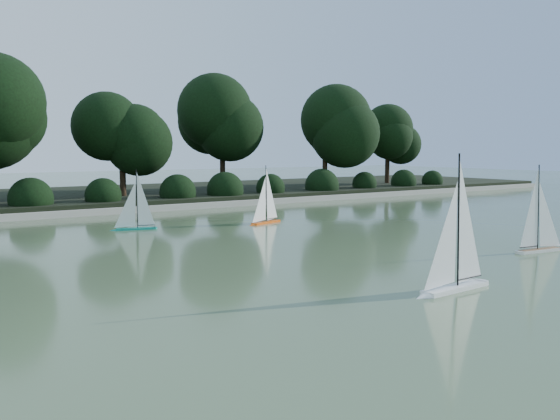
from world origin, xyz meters
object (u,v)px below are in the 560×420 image
sailboat_teal (132,220)px  sailboat_orange (264,214)px  sailboat_white_a (451,269)px  sailboat_white_b (544,237)px

sailboat_teal → sailboat_orange: bearing=-13.7°
sailboat_orange → sailboat_teal: 3.11m
sailboat_white_a → sailboat_teal: size_ratio=1.29×
sailboat_white_b → sailboat_orange: bearing=111.2°
sailboat_white_b → sailboat_orange: 6.24m
sailboat_orange → sailboat_teal: bearing=166.3°
sailboat_white_b → sailboat_orange: (-2.25, 5.82, -0.02)m
sailboat_white_a → sailboat_white_b: 3.72m
sailboat_orange → sailboat_white_b: bearing=-68.8°
sailboat_white_a → sailboat_orange: sailboat_white_a is taller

